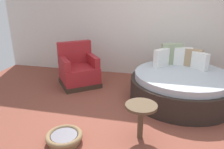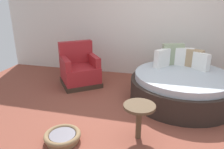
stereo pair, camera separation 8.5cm
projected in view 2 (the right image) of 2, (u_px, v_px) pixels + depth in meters
name	position (u px, v px, depth m)	size (l,w,h in m)	color
ground_plane	(146.00, 116.00, 3.67)	(8.00, 8.00, 0.02)	brown
back_wall	(159.00, 13.00, 5.05)	(8.00, 0.12, 3.08)	silver
round_daybed	(182.00, 86.00, 4.14)	(1.93, 1.93, 0.99)	#2D231E
red_armchair	(79.00, 70.00, 4.91)	(1.12, 1.12, 0.94)	#38281E
pet_basket	(63.00, 137.00, 3.00)	(0.51, 0.51, 0.13)	#8E704C
side_table	(139.00, 111.00, 2.96)	(0.44, 0.44, 0.52)	brown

